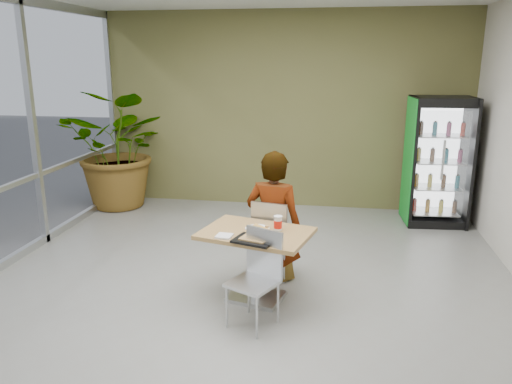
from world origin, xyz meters
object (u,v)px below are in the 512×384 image
at_px(chair_near, 258,270).
at_px(potted_plant, 121,149).
at_px(dining_table, 256,251).
at_px(seated_woman, 274,228).
at_px(soda_cup, 278,224).
at_px(beverage_fridge, 438,162).
at_px(cafeteria_tray, 254,240).
at_px(chair_far, 271,233).

height_order(chair_near, potted_plant, potted_plant).
relative_size(dining_table, seated_woman, 0.69).
relative_size(soda_cup, beverage_fridge, 0.08).
xyz_separation_m(cafeteria_tray, potted_plant, (-2.81, 3.25, 0.22)).
height_order(dining_table, beverage_fridge, beverage_fridge).
relative_size(dining_table, beverage_fridge, 0.64).
relative_size(chair_near, cafeteria_tray, 2.35).
relative_size(chair_near, soda_cup, 5.88).
height_order(cafeteria_tray, potted_plant, potted_plant).
distance_m(chair_far, cafeteria_tray, 0.84).
xyz_separation_m(seated_woman, cafeteria_tray, (-0.07, -0.86, 0.17)).
height_order(chair_near, soda_cup, chair_near).
bearing_deg(potted_plant, soda_cup, -44.11).
bearing_deg(potted_plant, chair_far, -40.36).
bearing_deg(dining_table, potted_plant, 133.11).
xyz_separation_m(seated_woman, potted_plant, (-2.88, 2.39, 0.39)).
xyz_separation_m(chair_near, potted_plant, (-2.88, 3.42, 0.45)).
distance_m(dining_table, cafeteria_tray, 0.36).
bearing_deg(cafeteria_tray, chair_far, 86.02).
distance_m(chair_far, soda_cup, 0.56).
height_order(chair_far, chair_near, chair_far).
height_order(chair_far, cafeteria_tray, chair_far).
relative_size(cafeteria_tray, beverage_fridge, 0.20).
bearing_deg(beverage_fridge, soda_cup, -130.28).
bearing_deg(cafeteria_tray, chair_near, -67.96).
height_order(dining_table, potted_plant, potted_plant).
height_order(chair_far, seated_woman, seated_woman).
xyz_separation_m(dining_table, cafeteria_tray, (0.03, -0.28, 0.22)).
bearing_deg(soda_cup, seated_woman, 102.11).
xyz_separation_m(soda_cup, beverage_fridge, (2.04, 2.85, 0.13)).
bearing_deg(cafeteria_tray, seated_woman, 85.05).
bearing_deg(soda_cup, cafeteria_tray, -117.97).
bearing_deg(cafeteria_tray, potted_plant, 130.85).
xyz_separation_m(soda_cup, cafeteria_tray, (-0.18, -0.35, -0.06)).
height_order(soda_cup, beverage_fridge, beverage_fridge).
height_order(chair_far, potted_plant, potted_plant).
xyz_separation_m(chair_far, chair_near, (0.01, -0.98, -0.01)).
bearing_deg(beverage_fridge, cafeteria_tray, -129.50).
bearing_deg(cafeteria_tray, dining_table, 96.48).
bearing_deg(chair_near, cafeteria_tray, 138.19).
xyz_separation_m(dining_table, seated_woman, (0.11, 0.58, 0.05)).
height_order(seated_woman, potted_plant, potted_plant).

